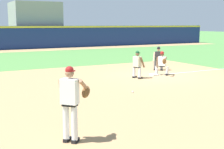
# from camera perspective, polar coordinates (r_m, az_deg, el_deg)

# --- Properties ---
(ground_plane) EXTENTS (160.00, 160.00, 0.00)m
(ground_plane) POSITION_cam_1_polar(r_m,az_deg,el_deg) (17.44, 7.68, -0.18)
(ground_plane) COLOR #518942
(infield_dirt_patch) EXTENTS (18.00, 18.00, 0.01)m
(infield_dirt_patch) POSITION_cam_1_polar(r_m,az_deg,el_deg) (12.45, 3.07, -3.89)
(infield_dirt_patch) COLOR tan
(infield_dirt_patch) RESTS_ON ground
(warning_track_strip) EXTENTS (48.00, 3.20, 0.01)m
(warning_track_strip) POSITION_cam_1_polar(r_m,az_deg,el_deg) (35.53, -11.52, 4.50)
(warning_track_strip) COLOR tan
(warning_track_strip) RESTS_ON ground
(first_base_bag) EXTENTS (0.38, 0.38, 0.09)m
(first_base_bag) POSITION_cam_1_polar(r_m,az_deg,el_deg) (17.44, 7.69, -0.03)
(first_base_bag) COLOR white
(first_base_bag) RESTS_ON ground
(baseball) EXTENTS (0.07, 0.07, 0.07)m
(baseball) POSITION_cam_1_polar(r_m,az_deg,el_deg) (13.01, 3.81, -3.17)
(baseball) COLOR white
(baseball) RESTS_ON ground
(pitcher) EXTENTS (0.85, 0.56, 1.86)m
(pitcher) POSITION_cam_1_polar(r_m,az_deg,el_deg) (7.48, -7.49, -4.55)
(pitcher) COLOR black
(pitcher) RESTS_ON ground
(first_baseman) EXTENTS (0.76, 1.08, 1.34)m
(first_baseman) POSITION_cam_1_polar(r_m,az_deg,el_deg) (17.53, 9.15, 2.25)
(first_baseman) COLOR black
(first_baseman) RESTS_ON ground
(baserunner) EXTENTS (0.54, 0.65, 1.46)m
(baserunner) POSITION_cam_1_polar(r_m,az_deg,el_deg) (16.32, 4.65, 2.04)
(baserunner) COLOR black
(baserunner) RESTS_ON ground
(umpire) EXTENTS (0.67, 0.67, 1.46)m
(umpire) POSITION_cam_1_polar(r_m,az_deg,el_deg) (19.33, 8.49, 3.09)
(umpire) COLOR black
(umpire) RESTS_ON ground
(outfield_wall) EXTENTS (48.00, 0.54, 2.60)m
(outfield_wall) POSITION_cam_1_polar(r_m,az_deg,el_deg) (37.37, -12.47, 6.82)
(outfield_wall) COLOR navy
(outfield_wall) RESTS_ON ground
(stadium_seating_block) EXTENTS (5.62, 5.05, 5.45)m
(stadium_seating_block) POSITION_cam_1_polar(r_m,az_deg,el_deg) (40.55, -13.83, 8.86)
(stadium_seating_block) COLOR gray
(stadium_seating_block) RESTS_ON ground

